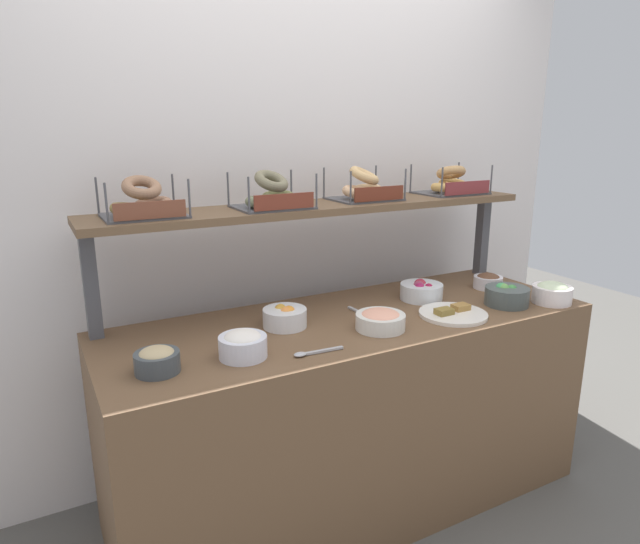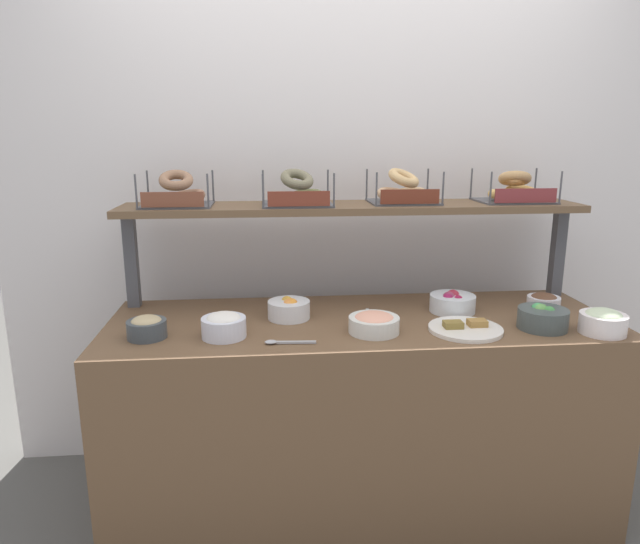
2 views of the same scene
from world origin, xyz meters
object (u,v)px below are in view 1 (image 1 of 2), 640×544
at_px(bowl_lox_spread, 380,320).
at_px(bagel_basket_plain, 364,189).
at_px(serving_spoon_near_plate, 365,315).
at_px(bowl_cream_cheese, 243,344).
at_px(bagel_basket_everything, 143,203).
at_px(bowl_hummus, 157,360).
at_px(bowl_beet_salad, 421,291).
at_px(bowl_chocolate_spread, 488,281).
at_px(bagel_basket_poppy, 272,196).
at_px(bowl_fruit_salad, 285,317).
at_px(bowl_scallion_spread, 552,292).
at_px(bowl_veggie_mix, 506,295).
at_px(serving_spoon_by_edge, 311,353).
at_px(bagel_basket_sesame, 450,184).
at_px(serving_plate_white, 453,313).

bearing_deg(bowl_lox_spread, bagel_basket_plain, 65.53).
distance_m(serving_spoon_near_plate, bagel_basket_plain, 0.58).
xyz_separation_m(bowl_cream_cheese, bagel_basket_everything, (-0.21, 0.42, 0.43)).
bearing_deg(bowl_lox_spread, bowl_hummus, 178.57).
xyz_separation_m(bowl_beet_salad, bowl_chocolate_spread, (0.39, -0.01, -0.00)).
bearing_deg(bagel_basket_poppy, bowl_fruit_salad, -102.70).
bearing_deg(bowl_beet_salad, bowl_scallion_spread, -33.48).
relative_size(bowl_veggie_mix, serving_spoon_by_edge, 1.02).
height_order(bowl_veggie_mix, bowl_chocolate_spread, bowl_veggie_mix).
bearing_deg(bowl_scallion_spread, serving_spoon_by_edge, 179.96).
height_order(bowl_cream_cheese, bowl_fruit_salad, bowl_cream_cheese).
xyz_separation_m(bowl_hummus, bowl_chocolate_spread, (1.60, 0.19, -0.01)).
relative_size(bowl_lox_spread, serving_spoon_by_edge, 1.04).
bearing_deg(bagel_basket_poppy, bagel_basket_plain, 4.41).
bearing_deg(bagel_basket_everything, bowl_scallion_spread, -17.81).
height_order(bowl_cream_cheese, bowl_chocolate_spread, bowl_cream_cheese).
distance_m(bowl_chocolate_spread, bagel_basket_plain, 0.75).
height_order(bowl_cream_cheese, bowl_lox_spread, bowl_cream_cheese).
distance_m(bowl_lox_spread, bowl_scallion_spread, 0.85).
bearing_deg(bagel_basket_sesame, bowl_cream_cheese, -160.89).
distance_m(bowl_veggie_mix, serving_plate_white, 0.30).
relative_size(bowl_cream_cheese, bowl_scallion_spread, 0.96).
distance_m(bowl_lox_spread, bowl_chocolate_spread, 0.79).
distance_m(bowl_veggie_mix, bowl_beet_salad, 0.36).
bearing_deg(serving_spoon_near_plate, bowl_chocolate_spread, 4.76).
relative_size(serving_spoon_near_plate, bagel_basket_poppy, 0.60).
bearing_deg(bowl_cream_cheese, bagel_basket_everything, 116.05).
bearing_deg(bowl_hummus, bagel_basket_everything, 80.01).
bearing_deg(bowl_chocolate_spread, bagel_basket_poppy, 169.01).
xyz_separation_m(bowl_hummus, bowl_scallion_spread, (1.68, -0.11, 0.01)).
xyz_separation_m(bowl_beet_salad, serving_spoon_near_plate, (-0.35, -0.08, -0.03)).
relative_size(bowl_hummus, bagel_basket_plain, 0.48).
bearing_deg(serving_spoon_by_edge, bagel_basket_everything, 128.93).
height_order(serving_spoon_near_plate, serving_spoon_by_edge, same).
bearing_deg(bowl_hummus, bowl_beet_salad, 9.46).
distance_m(serving_spoon_near_plate, bagel_basket_sesame, 0.87).
xyz_separation_m(bowl_lox_spread, bagel_basket_everything, (-0.76, 0.43, 0.44)).
bearing_deg(bowl_veggie_mix, bowl_hummus, 178.59).
distance_m(serving_plate_white, bagel_basket_plain, 0.67).
distance_m(bowl_fruit_salad, serving_plate_white, 0.69).
height_order(bowl_scallion_spread, bagel_basket_poppy, bagel_basket_poppy).
distance_m(bowl_cream_cheese, bowl_veggie_mix, 1.20).
xyz_separation_m(serving_plate_white, bagel_basket_sesame, (0.35, 0.45, 0.47)).
distance_m(serving_spoon_near_plate, bagel_basket_poppy, 0.61).
distance_m(bowl_lox_spread, serving_spoon_near_plate, 0.15).
bearing_deg(bowl_hummus, bowl_fruit_salad, 18.59).
xyz_separation_m(bowl_scallion_spread, serving_spoon_near_plate, (-0.82, 0.24, -0.04)).
xyz_separation_m(bowl_fruit_salad, serving_spoon_near_plate, (0.34, -0.05, -0.03)).
distance_m(bowl_lox_spread, serving_spoon_by_edge, 0.36).
distance_m(serving_plate_white, bagel_basket_everything, 1.28).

